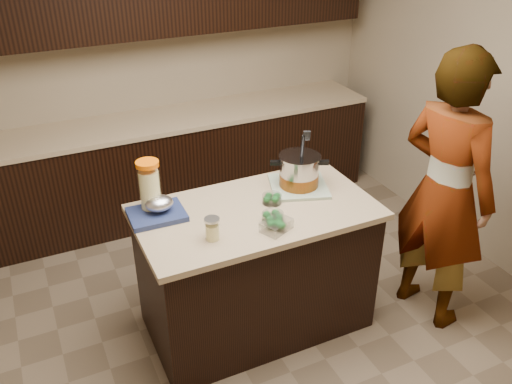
{
  "coord_description": "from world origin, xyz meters",
  "views": [
    {
      "loc": [
        -1.2,
        -2.55,
        2.6
      ],
      "look_at": [
        0.0,
        0.0,
        1.02
      ],
      "focal_mm": 38.0,
      "sensor_mm": 36.0,
      "label": 1
    }
  ],
  "objects_px": {
    "person": "(445,192)",
    "lemonade_pitcher": "(150,189)",
    "island": "(256,268)",
    "stock_pot": "(299,173)"
  },
  "relations": [
    {
      "from": "lemonade_pitcher",
      "to": "person",
      "type": "distance_m",
      "value": 1.83
    },
    {
      "from": "stock_pot",
      "to": "lemonade_pitcher",
      "type": "relative_size",
      "value": 1.15
    },
    {
      "from": "lemonade_pitcher",
      "to": "person",
      "type": "relative_size",
      "value": 0.18
    },
    {
      "from": "person",
      "to": "island",
      "type": "bearing_deg",
      "value": 61.51
    },
    {
      "from": "island",
      "to": "stock_pot",
      "type": "xyz_separation_m",
      "value": [
        0.37,
        0.13,
        0.56
      ]
    },
    {
      "from": "island",
      "to": "lemonade_pitcher",
      "type": "bearing_deg",
      "value": 157.25
    },
    {
      "from": "stock_pot",
      "to": "lemonade_pitcher",
      "type": "distance_m",
      "value": 0.95
    },
    {
      "from": "island",
      "to": "stock_pot",
      "type": "distance_m",
      "value": 0.68
    },
    {
      "from": "stock_pot",
      "to": "person",
      "type": "height_order",
      "value": "person"
    },
    {
      "from": "person",
      "to": "lemonade_pitcher",
      "type": "bearing_deg",
      "value": 59.83
    }
  ]
}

